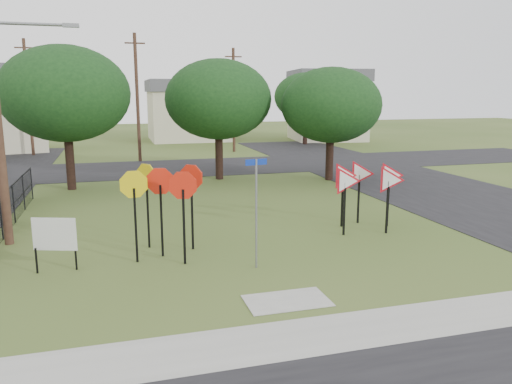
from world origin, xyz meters
TOP-DOWN VIEW (x-y plane):
  - ground at (0.00, 0.00)m, footprint 140.00×140.00m
  - sidewalk at (0.00, -4.20)m, footprint 30.00×1.60m
  - planting_strip at (0.00, -5.40)m, footprint 30.00×0.80m
  - street_right at (12.00, 10.00)m, footprint 8.00×50.00m
  - street_far at (0.00, 20.00)m, footprint 60.00×8.00m
  - curb_pad at (0.00, -2.40)m, footprint 2.00×1.20m
  - street_name_sign at (-0.07, 0.06)m, footprint 0.64×0.13m
  - stop_sign_cluster at (-2.45, 1.89)m, footprint 2.54×2.35m
  - yield_sign_cluster at (4.88, 2.99)m, footprint 3.15×2.06m
  - info_board at (-5.52, 1.31)m, footprint 1.18×0.43m
  - far_pole_a at (-2.00, 24.00)m, footprint 1.40×0.24m
  - far_pole_b at (6.00, 28.00)m, footprint 1.40×0.24m
  - far_pole_c at (-10.00, 30.00)m, footprint 1.40×0.24m
  - fence_run at (-7.60, 6.25)m, footprint 0.05×11.55m
  - house_mid at (4.00, 40.00)m, footprint 8.40×8.40m
  - house_right at (18.00, 36.00)m, footprint 8.30×8.30m
  - tree_near_left at (-6.00, 14.00)m, footprint 6.40×6.40m
  - tree_near_mid at (2.00, 15.00)m, footprint 6.00×6.00m
  - tree_near_right at (8.00, 13.00)m, footprint 5.60×5.60m
  - tree_far_right at (14.00, 32.00)m, footprint 6.00×6.00m

SIDE VIEW (x-z plane):
  - ground at x=0.00m, z-range 0.00..0.00m
  - planting_strip at x=0.00m, z-range 0.00..0.02m
  - sidewalk at x=0.00m, z-range 0.00..0.02m
  - street_right at x=12.00m, z-range 0.00..0.02m
  - street_far at x=0.00m, z-range 0.00..0.02m
  - curb_pad at x=0.00m, z-range 0.00..0.02m
  - fence_run at x=-7.60m, z-range 0.03..1.53m
  - info_board at x=-5.52m, z-range 0.25..1.80m
  - street_name_sign at x=-0.07m, z-range 0.22..3.36m
  - yield_sign_cluster at x=4.88m, z-range 0.58..3.05m
  - stop_sign_cluster at x=-2.45m, z-range 0.64..3.40m
  - house_mid at x=4.00m, z-range 0.05..6.25m
  - house_right at x=18.00m, z-range 0.05..7.25m
  - tree_near_right at x=8.00m, z-range 1.06..7.39m
  - far_pole_b at x=6.00m, z-range 0.10..8.60m
  - tree_near_mid at x=2.00m, z-range 1.14..7.94m
  - tree_far_right at x=14.00m, z-range 1.14..7.94m
  - far_pole_a at x=-2.00m, z-range 0.10..9.10m
  - far_pole_c at x=-10.00m, z-range 0.10..9.10m
  - tree_near_left at x=-6.00m, z-range 1.22..8.49m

